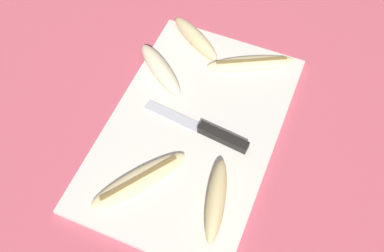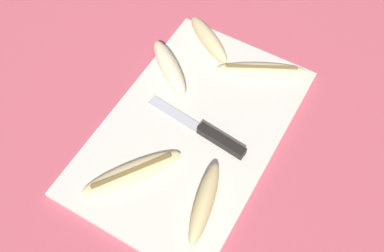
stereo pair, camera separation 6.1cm
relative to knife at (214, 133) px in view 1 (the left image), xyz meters
name	(u,v)px [view 1 (the left image)]	position (x,y,z in m)	size (l,w,h in m)	color
ground_plane	(192,132)	(0.00, 0.05, -0.02)	(4.00, 4.00, 0.00)	#C65160
cutting_board	(192,130)	(0.00, 0.05, -0.01)	(0.51, 0.33, 0.01)	silver
knife	(214,133)	(0.00, 0.00, 0.00)	(0.05, 0.23, 0.02)	black
banana_ripe_center	(139,180)	(-0.15, 0.09, 0.00)	(0.19, 0.15, 0.02)	beige
banana_soft_right	(251,63)	(0.20, -0.01, 0.00)	(0.12, 0.19, 0.02)	beige
banana_spotted_left	(216,200)	(-0.13, -0.06, 0.01)	(0.17, 0.07, 0.04)	#DBC684
banana_bright_far	(161,70)	(0.10, 0.16, 0.01)	(0.12, 0.15, 0.04)	beige
banana_mellow_near	(196,38)	(0.21, 0.12, 0.01)	(0.11, 0.15, 0.04)	beige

